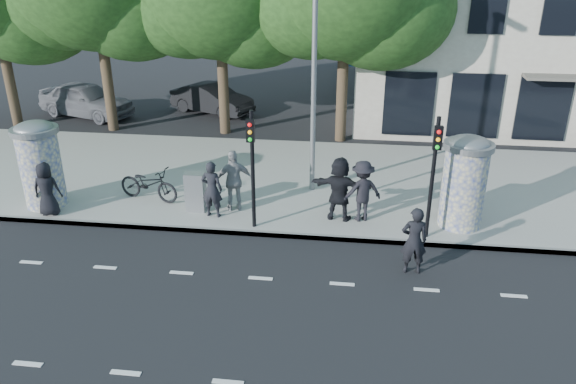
# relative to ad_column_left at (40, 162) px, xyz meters

# --- Properties ---
(ground) EXTENTS (120.00, 120.00, 0.00)m
(ground) POSITION_rel_ad_column_left_xyz_m (7.20, -4.50, -1.54)
(ground) COLOR black
(ground) RESTS_ON ground
(sidewalk) EXTENTS (40.00, 8.00, 0.15)m
(sidewalk) POSITION_rel_ad_column_left_xyz_m (7.20, 3.00, -1.46)
(sidewalk) COLOR gray
(sidewalk) RESTS_ON ground
(curb) EXTENTS (40.00, 0.10, 0.16)m
(curb) POSITION_rel_ad_column_left_xyz_m (7.20, -0.95, -1.46)
(curb) COLOR slate
(curb) RESTS_ON ground
(lane_dash_near) EXTENTS (32.00, 0.12, 0.01)m
(lane_dash_near) POSITION_rel_ad_column_left_xyz_m (7.20, -6.70, -1.53)
(lane_dash_near) COLOR silver
(lane_dash_near) RESTS_ON ground
(lane_dash_far) EXTENTS (32.00, 0.12, 0.01)m
(lane_dash_far) POSITION_rel_ad_column_left_xyz_m (7.20, -3.10, -1.53)
(lane_dash_far) COLOR silver
(lane_dash_far) RESTS_ON ground
(ad_column_left) EXTENTS (1.36, 1.36, 2.65)m
(ad_column_left) POSITION_rel_ad_column_left_xyz_m (0.00, 0.00, 0.00)
(ad_column_left) COLOR beige
(ad_column_left) RESTS_ON sidewalk
(ad_column_right) EXTENTS (1.36, 1.36, 2.65)m
(ad_column_right) POSITION_rel_ad_column_left_xyz_m (12.40, 0.20, 0.00)
(ad_column_right) COLOR beige
(ad_column_right) RESTS_ON sidewalk
(traffic_pole_near) EXTENTS (0.22, 0.31, 3.40)m
(traffic_pole_near) POSITION_rel_ad_column_left_xyz_m (6.60, -0.71, 0.69)
(traffic_pole_near) COLOR black
(traffic_pole_near) RESTS_ON sidewalk
(traffic_pole_far) EXTENTS (0.22, 0.31, 3.40)m
(traffic_pole_far) POSITION_rel_ad_column_left_xyz_m (11.40, -0.71, 0.69)
(traffic_pole_far) COLOR black
(traffic_pole_far) RESTS_ON sidewalk
(street_lamp) EXTENTS (0.25, 0.93, 8.00)m
(street_lamp) POSITION_rel_ad_column_left_xyz_m (8.00, 2.13, 3.26)
(street_lamp) COLOR slate
(street_lamp) RESTS_ON sidewalk
(ped_a) EXTENTS (0.86, 0.62, 1.62)m
(ped_a) POSITION_rel_ad_column_left_xyz_m (0.46, -0.65, -0.58)
(ped_a) COLOR black
(ped_a) RESTS_ON sidewalk
(ped_b) EXTENTS (0.66, 0.47, 1.71)m
(ped_b) POSITION_rel_ad_column_left_xyz_m (5.28, -0.14, -0.53)
(ped_b) COLOR black
(ped_b) RESTS_ON sidewalk
(ped_d) EXTENTS (1.34, 1.07, 1.81)m
(ped_d) POSITION_rel_ad_column_left_xyz_m (9.61, 0.16, -0.48)
(ped_d) COLOR black
(ped_d) RESTS_ON sidewalk
(ped_e) EXTENTS (1.25, 0.95, 1.89)m
(ped_e) POSITION_rel_ad_column_left_xyz_m (5.83, 0.36, -0.44)
(ped_e) COLOR gray
(ped_e) RESTS_ON sidewalk
(ped_f) EXTENTS (1.85, 0.93, 1.90)m
(ped_f) POSITION_rel_ad_column_left_xyz_m (8.96, 0.13, -0.44)
(ped_f) COLOR black
(ped_f) RESTS_ON sidewalk
(man_road) EXTENTS (0.68, 0.48, 1.77)m
(man_road) POSITION_rel_ad_column_left_xyz_m (10.89, -2.31, -0.65)
(man_road) COLOR black
(man_road) RESTS_ON ground
(bicycle) EXTENTS (1.19, 2.15, 1.07)m
(bicycle) POSITION_rel_ad_column_left_xyz_m (3.01, 0.73, -0.85)
(bicycle) COLOR black
(bicycle) RESTS_ON sidewalk
(cabinet_left) EXTENTS (0.57, 0.42, 1.20)m
(cabinet_left) POSITION_rel_ad_column_left_xyz_m (4.68, 0.19, -0.79)
(cabinet_left) COLOR gray
(cabinet_left) RESTS_ON sidewalk
(cabinet_right) EXTENTS (0.61, 0.45, 1.25)m
(cabinet_right) POSITION_rel_ad_column_left_xyz_m (12.22, 0.91, -0.76)
(cabinet_right) COLOR slate
(cabinet_right) RESTS_ON sidewalk
(car_left) EXTENTS (3.30, 5.07, 1.60)m
(car_left) POSITION_rel_ad_column_left_xyz_m (-3.39, 9.90, -0.74)
(car_left) COLOR slate
(car_left) RESTS_ON ground
(car_mid) EXTENTS (3.05, 4.40, 1.37)m
(car_mid) POSITION_rel_ad_column_left_xyz_m (2.37, 11.19, -0.85)
(car_mid) COLOR black
(car_mid) RESTS_ON ground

